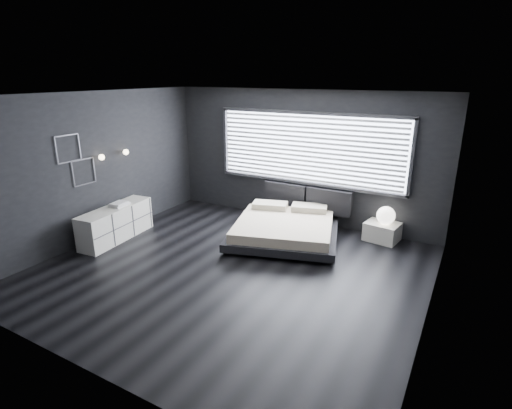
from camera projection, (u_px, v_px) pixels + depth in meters
The scene contains 12 objects.
room at pixel (229, 189), 6.17m from camera, with size 6.04×6.00×2.80m.
window at pixel (308, 149), 8.24m from camera, with size 4.14×0.09×1.52m.
headboard at pixel (306, 198), 8.51m from camera, with size 1.96×0.16×0.52m.
sconce_near at pixel (102, 157), 7.49m from camera, with size 0.18×0.11×0.11m.
sconce_far at pixel (126, 152), 7.98m from camera, with size 0.18×0.11×0.11m.
wall_art_upper at pixel (68, 149), 6.96m from camera, with size 0.01×0.48×0.48m.
wall_art_lower at pixel (84, 172), 7.31m from camera, with size 0.01×0.48×0.48m.
bed at pixel (284, 228), 7.74m from camera, with size 2.48×2.42×0.52m.
nightstand at pixel (382, 231), 7.74m from camera, with size 0.61×0.51×0.36m, color white.
orb_lamp at pixel (386, 215), 7.58m from camera, with size 0.35×0.35×0.35m, color white.
dresser at pixel (116, 223), 7.76m from camera, with size 0.62×1.66×0.65m.
book_stack at pixel (119, 204), 7.74m from camera, with size 0.28×0.37×0.07m.
Camera 1 is at (3.27, -4.97, 3.10)m, focal length 28.00 mm.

